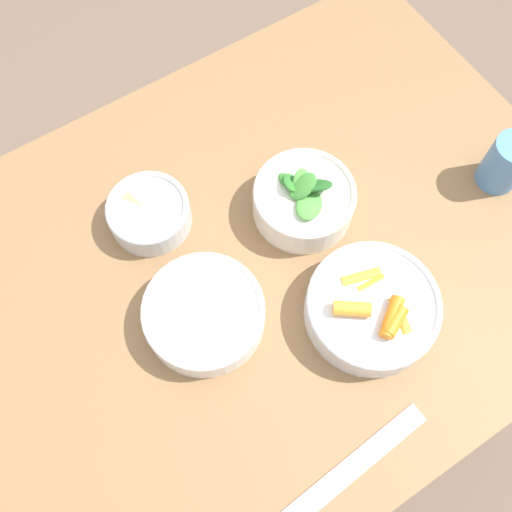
{
  "coord_description": "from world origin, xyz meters",
  "views": [
    {
      "loc": [
        0.15,
        0.29,
        1.58
      ],
      "look_at": [
        -0.03,
        0.0,
        0.8
      ],
      "focal_mm": 40.0,
      "sensor_mm": 36.0,
      "label": 1
    }
  ],
  "objects_px": {
    "bowl_beans_hotdog": "(204,314)",
    "cup": "(506,163)",
    "bowl_carrots": "(372,308)",
    "ruler": "(344,475)",
    "bowl_cookies": "(149,213)",
    "bowl_greens": "(304,199)"
  },
  "relations": [
    {
      "from": "bowl_greens",
      "to": "ruler",
      "type": "height_order",
      "value": "bowl_greens"
    },
    {
      "from": "bowl_greens",
      "to": "bowl_beans_hotdog",
      "type": "xyz_separation_m",
      "value": [
        0.22,
        0.07,
        -0.01
      ]
    },
    {
      "from": "bowl_greens",
      "to": "bowl_beans_hotdog",
      "type": "relative_size",
      "value": 0.9
    },
    {
      "from": "bowl_carrots",
      "to": "cup",
      "type": "relative_size",
      "value": 2.06
    },
    {
      "from": "bowl_greens",
      "to": "bowl_carrots",
      "type": "bearing_deg",
      "value": 85.2
    },
    {
      "from": "bowl_carrots",
      "to": "bowl_beans_hotdog",
      "type": "relative_size",
      "value": 1.09
    },
    {
      "from": "ruler",
      "to": "cup",
      "type": "xyz_separation_m",
      "value": [
        -0.48,
        -0.23,
        0.04
      ]
    },
    {
      "from": "bowl_carrots",
      "to": "bowl_beans_hotdog",
      "type": "distance_m",
      "value": 0.24
    },
    {
      "from": "bowl_beans_hotdog",
      "to": "cup",
      "type": "xyz_separation_m",
      "value": [
        -0.52,
        0.05,
        0.02
      ]
    },
    {
      "from": "bowl_carrots",
      "to": "bowl_beans_hotdog",
      "type": "xyz_separation_m",
      "value": [
        0.21,
        -0.12,
        -0.01
      ]
    },
    {
      "from": "bowl_beans_hotdog",
      "to": "bowl_carrots",
      "type": "bearing_deg",
      "value": 149.28
    },
    {
      "from": "bowl_cookies",
      "to": "ruler",
      "type": "relative_size",
      "value": 0.47
    },
    {
      "from": "bowl_greens",
      "to": "cup",
      "type": "xyz_separation_m",
      "value": [
        -0.3,
        0.12,
        0.01
      ]
    },
    {
      "from": "ruler",
      "to": "cup",
      "type": "distance_m",
      "value": 0.53
    },
    {
      "from": "bowl_carrots",
      "to": "ruler",
      "type": "distance_m",
      "value": 0.23
    },
    {
      "from": "bowl_greens",
      "to": "cup",
      "type": "bearing_deg",
      "value": 157.71
    },
    {
      "from": "ruler",
      "to": "cup",
      "type": "height_order",
      "value": "cup"
    },
    {
      "from": "bowl_greens",
      "to": "cup",
      "type": "distance_m",
      "value": 0.32
    },
    {
      "from": "bowl_carrots",
      "to": "ruler",
      "type": "bearing_deg",
      "value": 44.65
    },
    {
      "from": "bowl_greens",
      "to": "ruler",
      "type": "relative_size",
      "value": 0.58
    },
    {
      "from": "bowl_beans_hotdog",
      "to": "bowl_greens",
      "type": "bearing_deg",
      "value": -161.86
    },
    {
      "from": "bowl_carrots",
      "to": "ruler",
      "type": "xyz_separation_m",
      "value": [
        0.16,
        0.16,
        -0.03
      ]
    }
  ]
}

